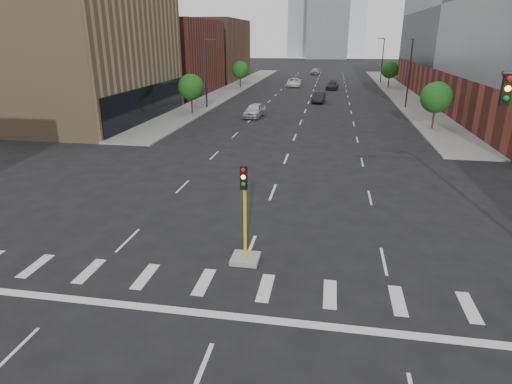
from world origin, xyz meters
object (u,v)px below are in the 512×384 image
(car_near_left, at_px, (254,110))
(car_mid_right, at_px, (319,97))
(median_traffic_signal, at_px, (245,241))
(car_deep_right, at_px, (332,85))
(car_distant, at_px, (315,71))
(car_far_left, at_px, (294,82))

(car_near_left, bearing_deg, car_mid_right, 67.18)
(car_near_left, relative_size, car_mid_right, 1.05)
(median_traffic_signal, xyz_separation_m, car_near_left, (-5.84, 35.37, -0.14))
(car_near_left, xyz_separation_m, car_deep_right, (9.24, 31.58, -0.10))
(car_near_left, height_order, car_mid_right, car_near_left)
(car_distant, bearing_deg, car_mid_right, -78.80)
(car_mid_right, xyz_separation_m, car_far_left, (-5.64, 21.59, 0.02))
(car_mid_right, bearing_deg, car_far_left, 108.71)
(median_traffic_signal, xyz_separation_m, car_distant, (-1.16, 100.35, -0.13))
(median_traffic_signal, bearing_deg, car_deep_right, 87.10)
(car_mid_right, relative_size, car_far_left, 0.82)
(car_near_left, xyz_separation_m, car_mid_right, (7.34, 13.80, -0.07))
(car_near_left, xyz_separation_m, car_distant, (4.69, 64.99, 0.01))
(car_mid_right, distance_m, car_far_left, 22.31)
(car_far_left, relative_size, car_deep_right, 1.13)
(car_deep_right, bearing_deg, median_traffic_signal, -87.44)
(car_mid_right, relative_size, car_deep_right, 0.93)
(car_far_left, xyz_separation_m, car_deep_right, (7.53, -3.81, -0.06))
(median_traffic_signal, xyz_separation_m, car_far_left, (-4.14, 70.75, -0.18))
(car_far_left, bearing_deg, median_traffic_signal, -88.79)
(car_mid_right, xyz_separation_m, car_distant, (-2.66, 51.18, 0.07))
(car_mid_right, xyz_separation_m, car_deep_right, (1.89, 17.78, -0.04))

